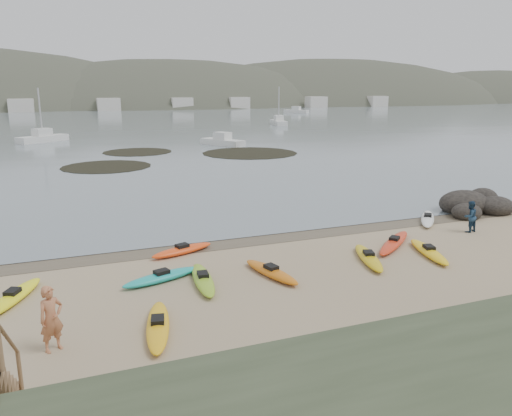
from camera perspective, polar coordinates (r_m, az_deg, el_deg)
name	(u,v)px	position (r m, az deg, el deg)	size (l,w,h in m)	color
ground	(256,237)	(25.30, 0.00, -3.30)	(600.00, 600.00, 0.00)	tan
wet_sand	(258,238)	(25.03, 0.25, -3.48)	(60.00, 60.00, 0.00)	brown
water	(74,100)	(322.76, -20.11, 11.53)	(1200.00, 1200.00, 0.00)	slate
kayaks	(283,262)	(21.26, 3.10, -6.18)	(23.49, 10.96, 0.34)	yellow
person_west	(51,319)	(15.62, -22.35, -11.62)	(0.72, 0.47, 1.96)	#BC724B
person_east	(470,217)	(28.21, 23.25, -0.91)	(0.80, 0.63, 1.66)	navy
rock_cluster	(474,208)	(33.14, 23.66, 0.00)	(5.05, 3.67, 1.59)	black
kelp_mats	(185,156)	(55.36, -8.08, 5.88)	(25.81, 18.21, 0.04)	black
moored_boats	(137,123)	(100.85, -13.40, 9.39)	(101.48, 79.04, 1.18)	silver
far_hills	(179,142)	(223.03, -8.74, 7.49)	(550.00, 135.00, 80.00)	#384235
far_town	(108,105)	(168.29, -16.53, 11.27)	(199.00, 5.00, 4.00)	beige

